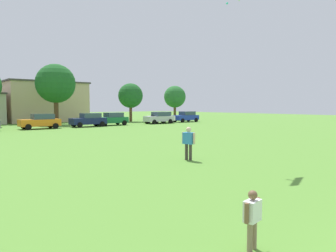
% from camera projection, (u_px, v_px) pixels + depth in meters
% --- Properties ---
extents(ground_plane, '(160.00, 160.00, 0.00)m').
position_uv_depth(ground_plane, '(13.00, 136.00, 26.86)').
color(ground_plane, '#568C33').
extents(child_kite_flyer, '(0.53, 0.26, 1.12)m').
position_uv_depth(child_kite_flyer, '(252.00, 215.00, 5.60)').
color(child_kite_flyer, '#8C7259').
rests_on(child_kite_flyer, ground).
extents(adult_bystander, '(0.39, 0.76, 1.61)m').
position_uv_depth(adult_bystander, '(188.00, 141.00, 14.83)').
color(adult_bystander, '#3F3833').
rests_on(adult_bystander, ground).
extents(parked_car_orange_3, '(4.30, 2.02, 1.68)m').
position_uv_depth(parked_car_orange_3, '(40.00, 121.00, 34.57)').
color(parked_car_orange_3, orange).
rests_on(parked_car_orange_3, ground).
extents(parked_car_navy_4, '(4.30, 2.02, 1.68)m').
position_uv_depth(parked_car_navy_4, '(89.00, 120.00, 37.96)').
color(parked_car_navy_4, '#141E4C').
rests_on(parked_car_navy_4, ground).
extents(parked_car_green_5, '(4.30, 2.02, 1.68)m').
position_uv_depth(parked_car_green_5, '(112.00, 119.00, 40.70)').
color(parked_car_green_5, '#196B38').
rests_on(parked_car_green_5, ground).
extents(parked_car_silver_6, '(4.30, 2.02, 1.68)m').
position_uv_depth(parked_car_silver_6, '(159.00, 118.00, 44.57)').
color(parked_car_silver_6, silver).
rests_on(parked_car_silver_6, ground).
extents(parked_car_white_7, '(4.30, 2.02, 1.68)m').
position_uv_depth(parked_car_white_7, '(161.00, 117.00, 45.85)').
color(parked_car_white_7, white).
rests_on(parked_car_white_7, ground).
extents(parked_car_blue_8, '(4.30, 2.02, 1.68)m').
position_uv_depth(parked_car_blue_8, '(186.00, 117.00, 48.75)').
color(parked_car_blue_8, '#1E38AD').
rests_on(parked_car_blue_8, ground).
extents(tree_center_right, '(5.32, 5.32, 8.29)m').
position_uv_depth(tree_center_right, '(56.00, 84.00, 41.90)').
color(tree_center_right, brown).
rests_on(tree_center_right, ground).
extents(tree_right, '(3.98, 3.98, 6.20)m').
position_uv_depth(tree_right, '(131.00, 96.00, 49.57)').
color(tree_right, brown).
rests_on(tree_right, ground).
extents(tree_far_right, '(3.97, 3.97, 6.19)m').
position_uv_depth(tree_far_right, '(175.00, 97.00, 55.79)').
color(tree_far_right, brown).
rests_on(tree_far_right, ground).
extents(house_right, '(12.25, 8.14, 6.40)m').
position_uv_depth(house_right, '(45.00, 102.00, 49.67)').
color(house_right, beige).
rests_on(house_right, ground).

